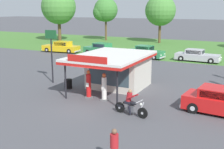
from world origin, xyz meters
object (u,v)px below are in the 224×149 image
Objects in this scene: bystander_standing_back_lot at (114,147)px; featured_classic_sedan at (223,102)px; parked_car_back_row_left at (101,49)px; spare_tire_stack at (68,84)px; roadside_pole_sign at (51,47)px; motorcycle_with_rider at (130,105)px; gas_pump_offside at (104,88)px; parked_car_back_row_far_left at (145,52)px; parked_car_back_row_centre_left at (61,47)px; gas_pump_nearside at (89,85)px; parked_car_back_row_right at (197,56)px.

featured_classic_sedan is at bearing 68.42° from bystander_standing_back_lot.
bystander_standing_back_lot is at bearing -60.69° from parked_car_back_row_left.
roadside_pole_sign is at bearing 158.36° from spare_tire_stack.
motorcycle_with_rider is 0.44× the size of featured_classic_sedan.
gas_pump_offside is 17.87m from parked_car_back_row_far_left.
bystander_standing_back_lot reaches higher than featured_classic_sedan.
parked_car_back_row_left is (-9.49, 17.26, -0.13)m from gas_pump_offside.
parked_car_back_row_left reaches higher than motorcycle_with_rider.
parked_car_back_row_centre_left is at bearing 129.75° from bystander_standing_back_lot.
parked_car_back_row_far_left is 3.08× the size of bystander_standing_back_lot.
parked_car_back_row_far_left is at bearing 3.17° from parked_car_back_row_centre_left.
gas_pump_nearside is 0.40× the size of featured_classic_sedan.
parked_car_back_row_right is at bearing 67.27° from spare_tire_stack.
parked_car_back_row_left is 16.73m from spare_tire_stack.
gas_pump_nearside is at bearing -174.29° from featured_classic_sedan.
bystander_standing_back_lot reaches higher than parked_car_back_row_right.
motorcycle_with_rider is 0.39× the size of parked_car_back_row_centre_left.
gas_pump_offside is 0.35× the size of parked_car_back_row_left.
parked_car_back_row_right is 1.20× the size of roadside_pole_sign.
bystander_standing_back_lot is (20.13, -24.20, 0.15)m from parked_car_back_row_centre_left.
roadside_pole_sign is at bearing 174.00° from featured_classic_sedan.
gas_pump_nearside is 5.84m from roadside_pole_sign.
motorcycle_with_rider is 0.42× the size of parked_car_back_row_right.
roadside_pole_sign is at bearing 159.31° from gas_pump_offside.
roadside_pole_sign is 3.56m from spare_tire_stack.
gas_pump_offside is at bearing -20.69° from roadside_pole_sign.
spare_tire_stack is at bearing 177.12° from featured_classic_sedan.
gas_pump_offside is at bearing 146.27° from motorcycle_with_rider.
roadside_pole_sign reaches higher than spare_tire_stack.
bystander_standing_back_lot is at bearing -72.87° from parked_car_back_row_far_left.
parked_car_back_row_left is 15.48m from roadside_pole_sign.
gas_pump_offside reaches higher than parked_car_back_row_left.
spare_tire_stack is (-6.68, 3.26, -0.29)m from motorcycle_with_rider.
parked_car_back_row_right is at bearing 93.07° from bystander_standing_back_lot.
roadside_pole_sign reaches higher than bystander_standing_back_lot.
parked_car_back_row_centre_left reaches higher than parked_car_back_row_right.
gas_pump_nearside is 3.16m from spare_tire_stack.
gas_pump_offside reaches higher than featured_classic_sedan.
roadside_pole_sign is at bearing 137.29° from bystander_standing_back_lot.
parked_car_back_row_far_left is 6.14m from parked_car_back_row_left.
roadside_pole_sign reaches higher than featured_classic_sedan.
parked_car_back_row_far_left is 0.88× the size of parked_car_back_row_centre_left.
gas_pump_nearside is 0.45× the size of roadside_pole_sign.
parked_car_back_row_right is (2.96, 18.02, -0.22)m from gas_pump_offside.
motorcycle_with_rider is at bearing -26.04° from spare_tire_stack.
motorcycle_with_rider is at bearing 106.30° from bystander_standing_back_lot.
gas_pump_offside is at bearing -61.19° from parked_car_back_row_left.
gas_pump_nearside reaches higher than featured_classic_sedan.
parked_car_back_row_right is 17.96m from spare_tire_stack.
bystander_standing_back_lot is at bearing -42.71° from roadside_pole_sign.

